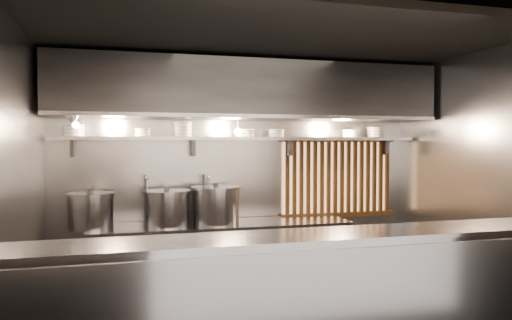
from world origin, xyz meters
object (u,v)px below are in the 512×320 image
heat_lamp (73,119)px  stock_pot_left (91,211)px  pendant_bulb (238,132)px  stock_pot_mid (216,205)px  stock_pot_right (167,208)px

heat_lamp → stock_pot_left: bearing=63.1°
pendant_bulb → stock_pot_mid: bearing=-162.9°
heat_lamp → stock_pot_mid: bearing=9.8°
heat_lamp → stock_pot_mid: (1.51, 0.26, -0.95)m
stock_pot_left → stock_pot_mid: 1.37m
stock_pot_left → stock_pot_mid: (1.37, -0.03, 0.02)m
pendant_bulb → stock_pot_left: pendant_bulb is taller
pendant_bulb → stock_pot_mid: pendant_bulb is taller
stock_pot_right → pendant_bulb: bearing=7.1°
heat_lamp → pendant_bulb: bearing=11.0°
stock_pot_right → stock_pot_mid: bearing=1.8°
stock_pot_left → stock_pot_right: (0.81, -0.05, 0.00)m
heat_lamp → pendant_bulb: size_ratio=1.87×
stock_pot_mid → stock_pot_right: (-0.56, -0.02, -0.01)m
stock_pot_left → stock_pot_mid: stock_pot_mid is taller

